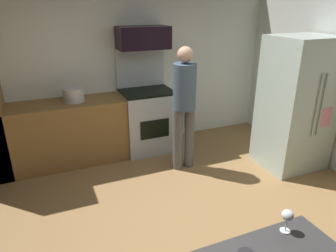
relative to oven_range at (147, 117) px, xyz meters
The scene contains 9 objects.
ground_plane 2.07m from the oven_range, 99.49° to the right, with size 5.20×4.80×0.02m, color olive.
wall_back 0.92m from the oven_range, 132.14° to the left, with size 5.20×0.12×2.60m, color silver.
lower_cabinet_run 1.23m from the oven_range, behind, with size 2.40×0.60×0.90m, color brown.
oven_range is the anchor object (origin of this frame).
microwave 1.19m from the oven_range, 90.00° to the left, with size 0.74×0.38×0.32m, color black.
refrigerator 2.15m from the oven_range, 36.58° to the right, with size 0.83×0.74×1.79m.
person_cook 0.92m from the oven_range, 71.63° to the right, with size 0.31×0.30×1.67m.
wine_glass_near 3.19m from the oven_range, 93.81° to the right, with size 0.07×0.07×0.15m.
stock_pot 1.15m from the oven_range, behind, with size 0.28×0.28×0.19m, color silver.
Camera 1 is at (-1.09, -2.25, 2.16)m, focal length 32.76 mm.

